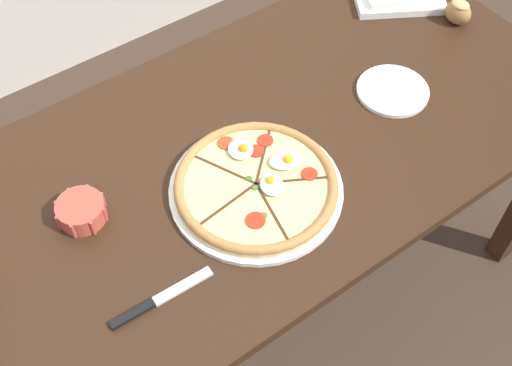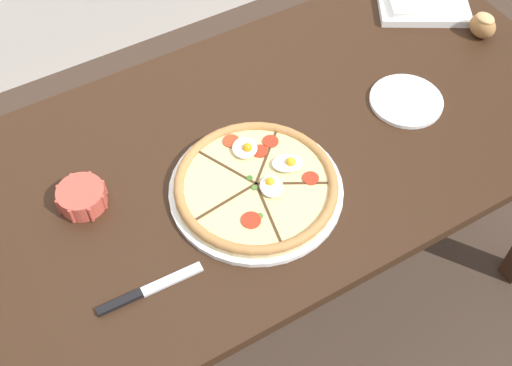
{
  "view_description": "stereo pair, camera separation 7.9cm",
  "coord_description": "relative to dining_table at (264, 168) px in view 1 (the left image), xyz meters",
  "views": [
    {
      "loc": [
        -0.57,
        -0.75,
        1.81
      ],
      "look_at": [
        -0.1,
        -0.1,
        0.75
      ],
      "focal_mm": 45.0,
      "sensor_mm": 36.0,
      "label": 1
    },
    {
      "loc": [
        -0.5,
        -0.8,
        1.81
      ],
      "look_at": [
        -0.1,
        -0.1,
        0.75
      ],
      "focal_mm": 45.0,
      "sensor_mm": 36.0,
      "label": 2
    }
  ],
  "objects": [
    {
      "name": "ground_plane",
      "position": [
        0.0,
        0.0,
        -0.63
      ],
      "size": [
        12.0,
        12.0,
        0.0
      ],
      "primitive_type": "plane",
      "color": "#3D2D23"
    },
    {
      "name": "dining_table",
      "position": [
        0.0,
        0.0,
        0.0
      ],
      "size": [
        1.53,
        0.76,
        0.72
      ],
      "color": "#331E11",
      "rests_on": "ground_plane"
    },
    {
      "name": "bread_piece_near",
      "position": [
        0.65,
        0.04,
        0.13
      ],
      "size": [
        0.06,
        0.08,
        0.06
      ],
      "rotation": [
        0.0,
        0.0,
        1.72
      ],
      "color": "#A3703D",
      "rests_on": "dining_table"
    },
    {
      "name": "side_saucer",
      "position": [
        0.34,
        -0.05,
        0.1
      ],
      "size": [
        0.17,
        0.17,
        0.01
      ],
      "color": "white",
      "rests_on": "dining_table"
    },
    {
      "name": "ramekin_bowl",
      "position": [
        -0.42,
        0.05,
        0.12
      ],
      "size": [
        0.11,
        0.11,
        0.04
      ],
      "color": "#C64C3D",
      "rests_on": "dining_table"
    },
    {
      "name": "knife_main",
      "position": [
        -0.39,
        -0.2,
        0.1
      ],
      "size": [
        0.21,
        0.03,
        0.01
      ],
      "rotation": [
        0.0,
        0.0,
        -0.04
      ],
      "color": "silver",
      "rests_on": "dining_table"
    },
    {
      "name": "pizza",
      "position": [
        -0.1,
        -0.1,
        0.11
      ],
      "size": [
        0.37,
        0.37,
        0.05
      ],
      "color": "white",
      "rests_on": "dining_table"
    }
  ]
}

